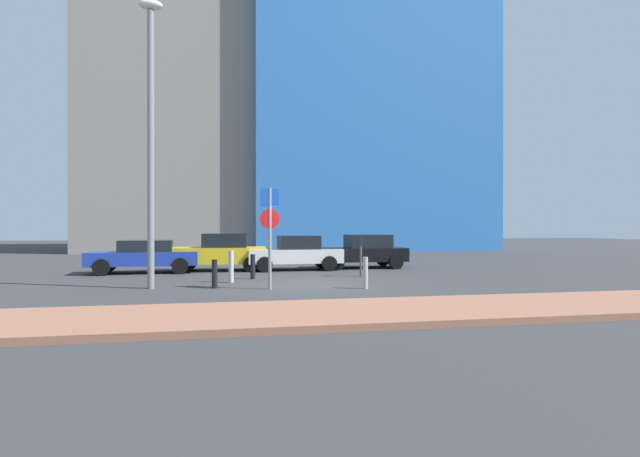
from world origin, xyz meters
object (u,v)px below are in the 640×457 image
Objects in this scene: parked_car_yellow at (221,252)px; street_lamp at (151,123)px; parking_meter at (361,251)px; traffic_bollard_mid at (253,267)px; parked_car_white at (295,253)px; parked_car_blue at (144,256)px; parking_sign_post at (270,225)px; traffic_bollard_edge at (231,267)px; parked_car_black at (363,251)px; traffic_bollard_far at (215,274)px; traffic_bollard_near at (365,273)px.

parked_car_yellow is 0.46× the size of street_lamp.
traffic_bollard_mid is (-4.03, -0.09, -0.51)m from parking_meter.
parked_car_blue is at bearing -178.35° from parked_car_white.
parking_sign_post reaches higher than parked_car_white.
traffic_bollard_edge is (-0.78, -0.98, 0.10)m from traffic_bollard_mid.
traffic_bollard_edge reaches higher than traffic_bollard_mid.
street_lamp is at bearing 166.38° from parking_sign_post.
parked_car_yellow reaches higher than parking_meter.
parked_car_black is at bearing 8.02° from parked_car_white.
street_lamp reaches higher than parked_car_blue.
parked_car_black is at bearing 54.53° from parking_sign_post.
parked_car_blue is 1.08× the size of parked_car_white.
traffic_bollard_far is at bearing -91.56° from parked_car_yellow.
parked_car_white is 3.21m from parked_car_black.
parked_car_white reaches higher than traffic_bollard_far.
parked_car_white is 6.99m from traffic_bollard_near.
parked_car_black reaches higher than parked_car_white.
parked_car_blue is 9.43m from parked_car_black.
street_lamp is (-8.42, -6.03, 4.23)m from parked_car_black.
parking_meter is at bearing 25.37° from traffic_bollard_far.
traffic_bollard_near is 1.10× the size of traffic_bollard_far.
parked_car_blue is at bearing -176.19° from parked_car_black.
parked_car_black is (3.18, 0.45, 0.03)m from parked_car_white.
parked_car_blue is 4.04× the size of traffic_bollard_edge.
traffic_bollard_near is at bearing -9.26° from parking_sign_post.
traffic_bollard_mid is 1.01× the size of traffic_bollard_far.
parking_meter is 1.67× the size of traffic_bollard_mid.
traffic_bollard_edge is (-3.94, 2.47, 0.06)m from traffic_bollard_near.
street_lamp reaches higher than parking_meter.
traffic_bollard_far is (-1.30, -2.44, -0.01)m from traffic_bollard_mid.
parked_car_blue is at bearing 128.72° from traffic_bollard_edge.
traffic_bollard_far is at bearing -109.55° from traffic_bollard_edge.
parked_car_white is at bearing 46.82° from street_lamp.
parking_meter is 1.37× the size of traffic_bollard_edge.
parked_car_white is (3.18, -0.25, -0.05)m from parked_car_yellow.
traffic_bollard_mid is at bearing -120.78° from parked_car_white.
street_lamp reaches higher than traffic_bollard_far.
parked_car_blue reaches higher than traffic_bollard_near.
parked_car_blue is 9.96m from traffic_bollard_near.
traffic_bollard_mid is (-3.16, 3.45, -0.04)m from traffic_bollard_near.
traffic_bollard_near is at bearing -80.85° from parked_car_white.
traffic_bollard_edge is at bearing 25.73° from street_lamp.
parking_meter is (1.98, -3.36, 0.20)m from parked_car_white.
parked_car_yellow reaches higher than traffic_bollard_edge.
parked_car_white reaches higher than parking_meter.
parking_sign_post reaches higher than traffic_bollard_mid.
traffic_bollard_near is (-2.07, -7.34, -0.30)m from parked_car_black.
traffic_bollard_far is (-4.46, 1.01, -0.04)m from traffic_bollard_near.
parked_car_white is at bearing -4.45° from parked_car_yellow.
traffic_bollard_edge is at bearing -122.63° from parked_car_white.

